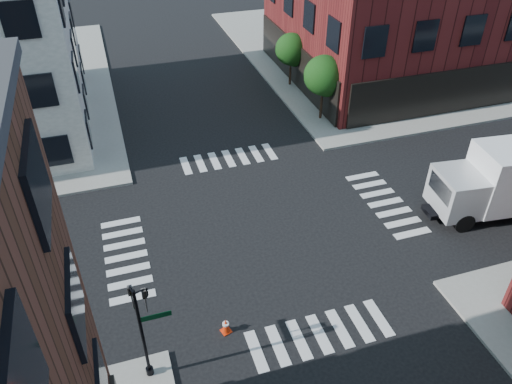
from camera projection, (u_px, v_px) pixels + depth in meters
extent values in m
plane|color=black|center=(265.00, 228.00, 25.61)|extent=(120.00, 120.00, 0.00)
cube|color=gray|center=(405.00, 46.00, 46.91)|extent=(30.00, 30.00, 0.15)
cylinder|color=black|center=(321.00, 108.00, 34.64)|extent=(0.18, 0.18, 1.47)
cylinder|color=black|center=(322.00, 99.00, 34.21)|extent=(0.12, 0.12, 1.47)
sphere|color=black|center=(324.00, 75.00, 33.22)|extent=(2.69, 2.69, 2.69)
sphere|color=black|center=(327.00, 83.00, 33.52)|extent=(1.85, 1.85, 1.85)
cylinder|color=black|center=(290.00, 76.00, 39.29)|extent=(0.18, 0.18, 1.33)
cylinder|color=black|center=(290.00, 68.00, 38.90)|extent=(0.12, 0.12, 1.33)
sphere|color=black|center=(291.00, 49.00, 38.01)|extent=(2.43, 2.43, 2.43)
sphere|color=black|center=(294.00, 56.00, 38.28)|extent=(1.67, 1.67, 1.67)
cylinder|color=black|center=(143.00, 336.00, 17.35)|extent=(0.12, 0.12, 4.60)
cylinder|color=black|center=(150.00, 371.00, 18.53)|extent=(0.28, 0.28, 0.30)
cube|color=#053819|center=(156.00, 316.00, 16.98)|extent=(1.10, 0.03, 0.22)
cube|color=#053819|center=(136.00, 303.00, 17.12)|extent=(0.03, 1.10, 0.22)
imported|color=black|center=(146.00, 301.00, 16.57)|extent=(0.22, 0.18, 1.10)
imported|color=black|center=(132.00, 298.00, 16.65)|extent=(0.18, 0.22, 1.10)
cube|color=#BDBDBF|center=(457.00, 192.00, 25.37)|extent=(2.40, 2.77, 2.13)
cube|color=black|center=(441.00, 188.00, 24.99)|extent=(0.33, 2.02, 0.96)
cube|color=black|center=(500.00, 203.00, 26.47)|extent=(8.58, 2.00, 0.27)
cylinder|color=black|center=(464.00, 222.00, 25.14)|extent=(1.10, 0.49, 1.06)
cylinder|color=black|center=(442.00, 196.00, 26.91)|extent=(1.10, 0.49, 1.06)
cylinder|color=black|center=(505.00, 188.00, 27.53)|extent=(1.10, 0.49, 1.06)
cube|color=red|center=(226.00, 331.00, 20.33)|extent=(0.48, 0.48, 0.04)
cone|color=red|center=(226.00, 326.00, 20.14)|extent=(0.45, 0.45, 0.71)
cylinder|color=white|center=(226.00, 324.00, 20.08)|extent=(0.27, 0.27, 0.08)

